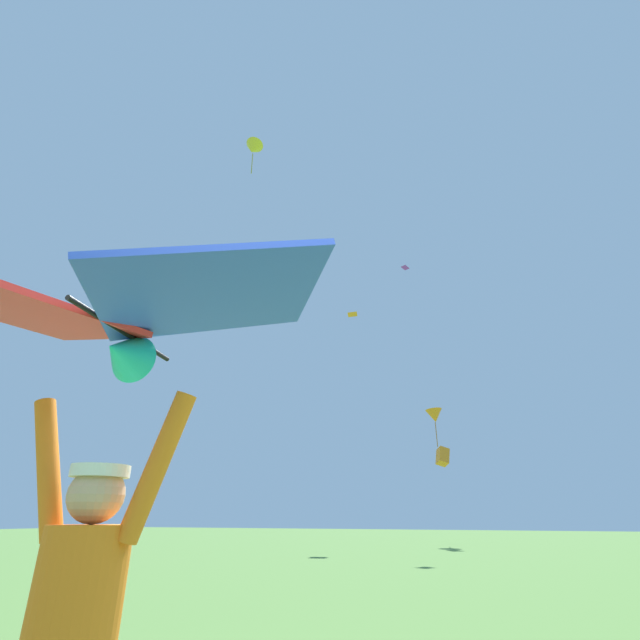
# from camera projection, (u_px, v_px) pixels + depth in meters

# --- Properties ---
(held_stunt_kite) EXTENTS (2.14, 1.29, 0.44)m
(held_stunt_kite) POSITION_uv_depth(u_px,v_px,m) (116.00, 314.00, 2.16)
(held_stunt_kite) COLOR black
(distant_kite_orange_mid_left) EXTENTS (0.92, 0.92, 0.18)m
(distant_kite_orange_mid_left) POSITION_uv_depth(u_px,v_px,m) (352.00, 314.00, 33.02)
(distant_kite_orange_mid_left) COLOR orange
(distant_kite_purple_low_right) EXTENTS (0.56, 0.55, 0.24)m
(distant_kite_purple_low_right) POSITION_uv_depth(u_px,v_px,m) (405.00, 267.00, 32.66)
(distant_kite_purple_low_right) COLOR purple
(distant_kite_yellow_mid_right) EXTENTS (1.16, 1.26, 2.27)m
(distant_kite_yellow_mid_right) POSITION_uv_depth(u_px,v_px,m) (253.00, 148.00, 25.19)
(distant_kite_yellow_mid_right) COLOR yellow
(distant_kite_orange_high_right) EXTENTS (1.26, 1.21, 2.47)m
(distant_kite_orange_high_right) POSITION_uv_depth(u_px,v_px,m) (435.00, 416.00, 30.24)
(distant_kite_orange_high_right) COLOR orange
(distant_kite_orange_far_center) EXTENTS (0.86, 1.07, 1.15)m
(distant_kite_orange_far_center) POSITION_uv_depth(u_px,v_px,m) (443.00, 456.00, 25.68)
(distant_kite_orange_far_center) COLOR orange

